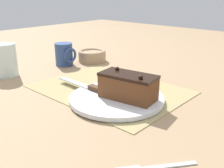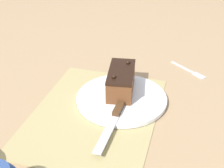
{
  "view_description": "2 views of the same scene",
  "coord_description": "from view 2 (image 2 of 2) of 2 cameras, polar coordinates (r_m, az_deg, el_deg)",
  "views": [
    {
      "loc": [
        0.53,
        -0.57,
        0.3
      ],
      "look_at": [
        0.05,
        -0.05,
        0.04
      ],
      "focal_mm": 42.0,
      "sensor_mm": 36.0,
      "label": 1
    },
    {
      "loc": [
        -0.66,
        -0.24,
        0.53
      ],
      "look_at": [
        0.06,
        -0.03,
        0.07
      ],
      "focal_mm": 50.0,
      "sensor_mm": 36.0,
      "label": 2
    }
  ],
  "objects": [
    {
      "name": "chocolate_cake",
      "position": [
        0.93,
        1.68,
        0.63
      ],
      "size": [
        0.16,
        0.1,
        0.08
      ],
      "rotation": [
        0.0,
        0.0,
        0.15
      ],
      "color": "brown",
      "rests_on": "cake_plate"
    },
    {
      "name": "serving_knife",
      "position": [
        0.84,
        0.55,
        -5.88
      ],
      "size": [
        0.22,
        0.03,
        0.01
      ],
      "rotation": [
        0.0,
        0.0,
        1.54
      ],
      "color": "#472D19",
      "rests_on": "cake_plate"
    },
    {
      "name": "cake_plate",
      "position": [
        0.92,
        1.75,
        -2.64
      ],
      "size": [
        0.27,
        0.27,
        0.01
      ],
      "color": "white",
      "rests_on": "placemat_woven"
    },
    {
      "name": "placemat_woven",
      "position": [
        0.88,
        -3.18,
        -5.35
      ],
      "size": [
        0.46,
        0.34,
        0.0
      ],
      "primitive_type": "cube",
      "color": "tan",
      "rests_on": "ground_plane"
    },
    {
      "name": "dessert_fork",
      "position": [
        1.11,
        14.12,
        2.34
      ],
      "size": [
        0.1,
        0.13,
        0.01
      ],
      "rotation": [
        0.0,
        0.0,
        2.49
      ],
      "color": "#B7BABF",
      "rests_on": "ground_plane"
    },
    {
      "name": "ground_plane",
      "position": [
        0.88,
        -3.17,
        -5.45
      ],
      "size": [
        3.0,
        3.0,
        0.0
      ],
      "primitive_type": "plane",
      "color": "#9E7F5B"
    }
  ]
}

